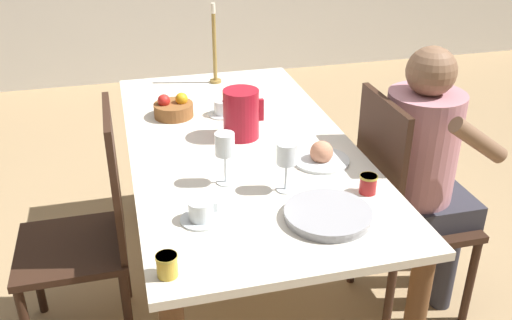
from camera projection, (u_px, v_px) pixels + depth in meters
ground_plane at (242, 290)px, 2.67m from camera, size 20.00×20.00×0.00m
dining_table at (240, 165)px, 2.37m from camera, size 0.89×1.77×0.77m
chair_person_side at (400, 206)px, 2.36m from camera, size 0.42×0.42×1.00m
chair_opposite at (90, 228)px, 2.21m from camera, size 0.42×0.42×1.00m
person_seated at (426, 163)px, 2.30m from camera, size 0.39×0.41×1.18m
red_pitcher at (241, 114)px, 2.32m from camera, size 0.17×0.15×0.20m
wine_glass_water at (225, 147)px, 1.96m from camera, size 0.07×0.07×0.19m
wine_glass_juice at (286, 157)px, 1.92m from camera, size 0.07×0.07×0.18m
teacup_near_person at (201, 212)px, 1.79m from camera, size 0.13×0.13×0.07m
teacup_across at (223, 109)px, 2.56m from camera, size 0.13×0.13×0.07m
serving_tray at (328, 215)px, 1.81m from camera, size 0.28×0.28×0.03m
bread_plate at (321, 156)px, 2.15m from camera, size 0.21×0.21×0.09m
jam_jar_amber at (167, 264)px, 1.55m from camera, size 0.06×0.06×0.07m
jam_jar_red at (368, 183)px, 1.94m from camera, size 0.06×0.06×0.07m
fruit_bowl at (173, 108)px, 2.54m from camera, size 0.18×0.18×0.11m
candlestick_tall at (215, 51)px, 2.88m from camera, size 0.06×0.06×0.41m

